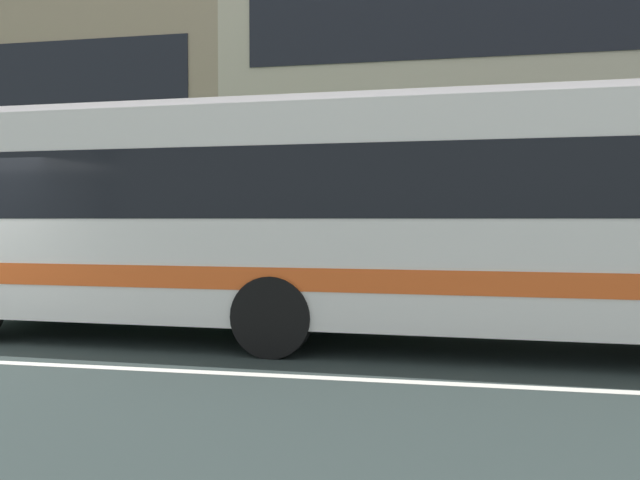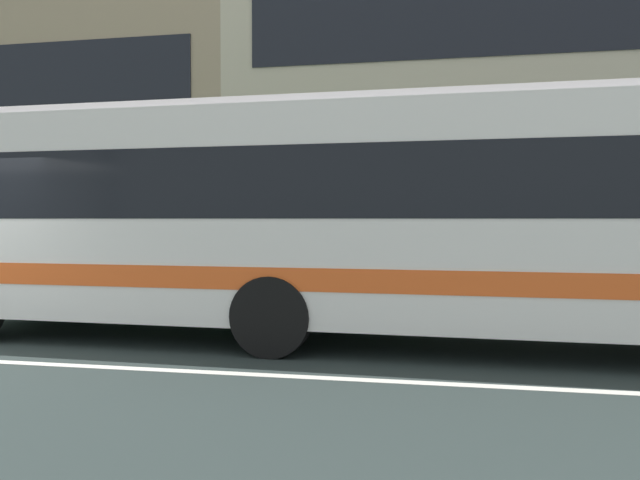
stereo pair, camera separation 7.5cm
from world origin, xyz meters
name	(u,v)px [view 1 (the left image)]	position (x,y,z in m)	size (l,w,h in m)	color
apartment_block_right	(615,83)	(11.53, 15.57, 5.99)	(22.58, 10.58, 11.98)	beige
transit_bus	(351,213)	(5.13, 2.09, 1.78)	(12.33, 2.99, 3.22)	white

